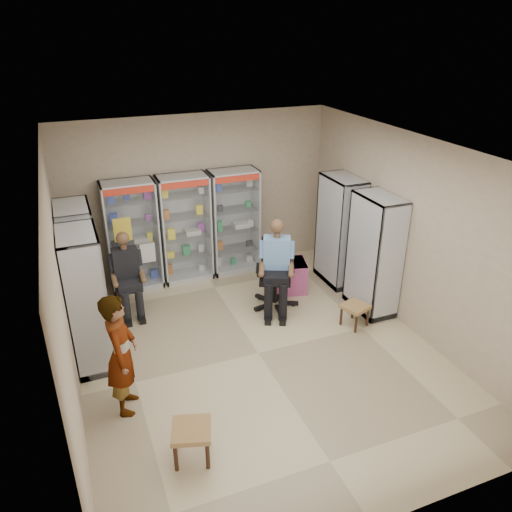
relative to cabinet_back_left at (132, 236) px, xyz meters
name	(u,v)px	position (x,y,z in m)	size (l,w,h in m)	color
floor	(258,353)	(1.30, -2.73, -1.00)	(6.00, 6.00, 0.00)	tan
room_shell	(258,230)	(1.30, -2.73, 0.97)	(5.02, 6.02, 3.01)	tan
cabinet_back_left	(132,236)	(0.00, 0.00, 0.00)	(0.90, 0.50, 2.00)	silver
cabinet_back_mid	(185,229)	(0.95, 0.00, 0.00)	(0.90, 0.50, 2.00)	#A2A4A9
cabinet_back_right	(234,222)	(1.90, 0.00, 0.00)	(0.90, 0.50, 2.00)	silver
cabinet_right_far	(340,231)	(3.53, -1.13, 0.00)	(0.50, 0.90, 2.00)	#AEB1B6
cabinet_right_near	(374,255)	(3.53, -2.23, 0.00)	(0.50, 0.90, 2.00)	#B9BCC1
cabinet_left_far	(81,267)	(-0.93, -0.93, 0.00)	(0.50, 0.90, 2.00)	#B5B7BD
cabinet_left_near	(87,300)	(-0.93, -2.03, 0.00)	(0.50, 0.90, 2.00)	silver
wooden_chair	(128,284)	(-0.25, -0.73, -0.53)	(0.42, 0.42, 0.94)	#322113
seated_customer	(127,274)	(-0.25, -0.78, -0.33)	(0.44, 0.60, 1.34)	black
office_chair	(275,275)	(2.07, -1.56, -0.41)	(0.65, 0.65, 1.18)	black
seated_shopkeeper	(276,267)	(2.07, -1.61, -0.25)	(0.50, 0.69, 1.51)	#72B5E3
pink_trunk	(289,276)	(2.54, -1.13, -0.73)	(0.57, 0.55, 0.55)	#A4417C
tea_glass	(292,260)	(2.57, -1.16, -0.40)	(0.07, 0.07, 0.10)	#5E2508
woven_stool_a	(354,315)	(3.01, -2.60, -0.81)	(0.37, 0.37, 0.37)	tan
woven_stool_b	(192,442)	(-0.10, -4.25, -0.79)	(0.43, 0.43, 0.43)	#9E6E42
standing_man	(122,354)	(-0.65, -3.16, -0.19)	(0.59, 0.39, 1.62)	gray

